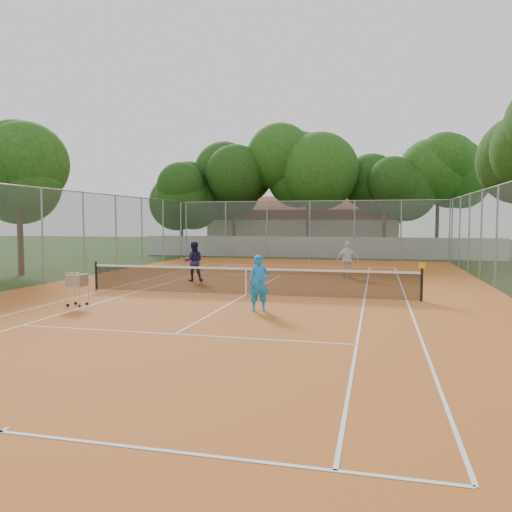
% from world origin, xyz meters
% --- Properties ---
extents(ground, '(120.00, 120.00, 0.00)m').
position_xyz_m(ground, '(0.00, 0.00, 0.00)').
color(ground, '#15330D').
rests_on(ground, ground).
extents(court_pad, '(18.00, 34.00, 0.02)m').
position_xyz_m(court_pad, '(0.00, 0.00, 0.01)').
color(court_pad, '#BA6024').
rests_on(court_pad, ground).
extents(court_lines, '(10.98, 23.78, 0.01)m').
position_xyz_m(court_lines, '(0.00, 0.00, 0.02)').
color(court_lines, white).
rests_on(court_lines, court_pad).
extents(tennis_net, '(11.88, 0.10, 0.98)m').
position_xyz_m(tennis_net, '(0.00, 0.00, 0.51)').
color(tennis_net, black).
rests_on(tennis_net, court_pad).
extents(perimeter_fence, '(18.00, 34.00, 4.00)m').
position_xyz_m(perimeter_fence, '(0.00, 0.00, 2.00)').
color(perimeter_fence, slate).
rests_on(perimeter_fence, ground).
extents(boundary_wall, '(26.00, 0.30, 1.50)m').
position_xyz_m(boundary_wall, '(0.00, 19.00, 0.75)').
color(boundary_wall, silver).
rests_on(boundary_wall, ground).
extents(clubhouse, '(16.40, 9.00, 4.40)m').
position_xyz_m(clubhouse, '(-2.00, 29.00, 2.20)').
color(clubhouse, beige).
rests_on(clubhouse, ground).
extents(tropical_trees, '(29.00, 19.00, 10.00)m').
position_xyz_m(tropical_trees, '(0.00, 22.00, 5.00)').
color(tropical_trees, black).
rests_on(tropical_trees, ground).
extents(player_near, '(0.69, 0.56, 1.64)m').
position_xyz_m(player_near, '(1.20, -3.04, 0.84)').
color(player_near, '#1A80DE').
rests_on(player_near, court_pad).
extents(player_far_left, '(1.01, 0.89, 1.72)m').
position_xyz_m(player_far_left, '(-3.27, 3.43, 0.88)').
color(player_far_left, '#1D1643').
rests_on(player_far_left, court_pad).
extents(player_far_right, '(1.01, 0.47, 1.68)m').
position_xyz_m(player_far_right, '(3.19, 6.25, 0.86)').
color(player_far_right, silver).
rests_on(player_far_right, court_pad).
extents(ball_hopper, '(0.64, 0.64, 1.08)m').
position_xyz_m(ball_hopper, '(-4.41, -3.55, 0.56)').
color(ball_hopper, silver).
rests_on(ball_hopper, court_pad).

